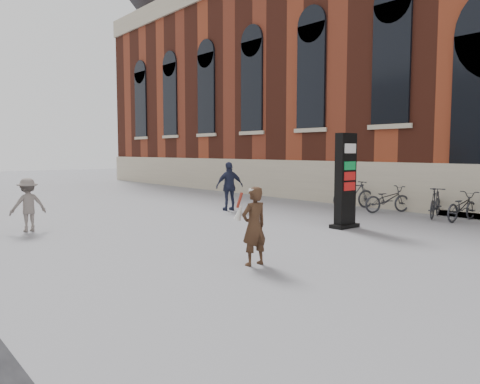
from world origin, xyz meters
TOP-DOWN VIEW (x-y plane):
  - ground at (0.00, 0.00)m, footprint 100.00×100.00m
  - station at (15.48, 6.00)m, footprint 12.15×44.50m
  - info_pylon at (4.68, 2.28)m, footprint 0.88×0.44m
  - woman at (-0.31, 0.56)m, footprint 0.59×0.54m
  - pedestrian_b at (-2.62, 7.41)m, footprint 0.96×0.56m
  - pedestrian_c at (4.50, 7.49)m, footprint 1.15×0.72m
  - bike_4 at (8.60, 0.74)m, footprint 1.78×0.65m
  - bike_5 at (8.60, 1.62)m, footprint 1.76×0.99m
  - bike_6 at (8.60, 3.44)m, footprint 1.95×1.28m
  - bike_7 at (8.60, 4.94)m, footprint 1.91×1.07m

SIDE VIEW (x-z plane):
  - ground at x=0.00m, z-range 0.00..0.00m
  - bike_4 at x=8.60m, z-range 0.00..0.93m
  - bike_6 at x=8.60m, z-range 0.00..0.97m
  - bike_5 at x=8.60m, z-range 0.00..1.02m
  - bike_7 at x=8.60m, z-range 0.00..1.10m
  - pedestrian_b at x=-2.62m, z-range 0.00..1.48m
  - woman at x=-0.31m, z-range 0.02..1.56m
  - pedestrian_c at x=4.50m, z-range 0.00..1.82m
  - info_pylon at x=4.68m, z-range 0.00..2.73m
  - station at x=15.48m, z-range -1.49..17.66m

